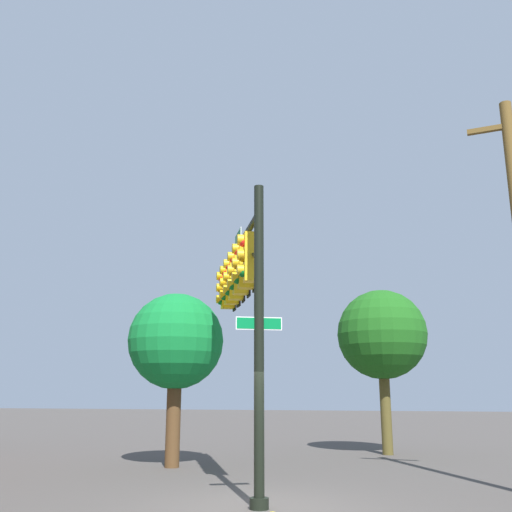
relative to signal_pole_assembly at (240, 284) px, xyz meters
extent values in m
plane|color=#48423E|center=(-2.12, -0.95, -4.69)|extent=(120.00, 120.00, 0.00)
cylinder|color=black|center=(-2.12, -0.95, -1.51)|extent=(0.20, 0.20, 6.35)
cylinder|color=black|center=(-2.12, -0.95, -4.59)|extent=(0.36, 0.36, 0.20)
cylinder|color=black|center=(0.32, 0.11, 1.06)|extent=(4.93, 2.24, 0.14)
cylinder|color=black|center=(-1.02, -0.48, 0.56)|extent=(2.25, 1.04, 1.07)
cube|color=yellow|center=(-1.37, -0.63, 0.31)|extent=(0.43, 0.45, 1.10)
cube|color=black|center=(-1.30, -0.81, 0.31)|extent=(0.42, 0.20, 1.22)
sphere|color=#FF2018|center=(-1.44, -0.44, 0.65)|extent=(0.22, 0.22, 0.22)
cylinder|color=yellow|center=(-1.46, -0.38, 0.70)|extent=(0.27, 0.21, 0.23)
sphere|color=#855607|center=(-1.44, -0.44, 0.31)|extent=(0.22, 0.22, 0.22)
cylinder|color=yellow|center=(-1.46, -0.38, 0.36)|extent=(0.27, 0.21, 0.23)
sphere|color=#0B621E|center=(-1.44, -0.44, -0.03)|extent=(0.22, 0.22, 0.22)
cylinder|color=yellow|center=(-1.46, -0.38, 0.02)|extent=(0.27, 0.21, 0.23)
cube|color=gold|center=(-0.62, -0.30, 0.31)|extent=(0.43, 0.45, 1.10)
cube|color=black|center=(-0.54, -0.49, 0.31)|extent=(0.42, 0.20, 1.22)
sphere|color=#FF2018|center=(-0.70, -0.12, 0.65)|extent=(0.22, 0.22, 0.22)
cylinder|color=gold|center=(-0.72, -0.06, 0.70)|extent=(0.27, 0.22, 0.23)
sphere|color=#855607|center=(-0.70, -0.12, 0.31)|extent=(0.22, 0.22, 0.22)
cylinder|color=gold|center=(-0.72, -0.06, 0.36)|extent=(0.27, 0.22, 0.23)
sphere|color=#0B621E|center=(-0.70, -0.12, -0.03)|extent=(0.22, 0.22, 0.22)
cylinder|color=gold|center=(-0.72, -0.06, 0.02)|extent=(0.27, 0.22, 0.23)
cube|color=yellow|center=(0.13, 0.02, 0.31)|extent=(0.43, 0.46, 1.10)
cube|color=black|center=(0.21, -0.16, 0.31)|extent=(0.42, 0.21, 1.22)
sphere|color=#FF2018|center=(0.05, 0.21, 0.65)|extent=(0.22, 0.22, 0.22)
cylinder|color=yellow|center=(0.03, 0.26, 0.70)|extent=(0.27, 0.22, 0.23)
sphere|color=#855607|center=(0.05, 0.21, 0.31)|extent=(0.22, 0.22, 0.22)
cylinder|color=yellow|center=(0.03, 0.26, 0.36)|extent=(0.27, 0.22, 0.23)
sphere|color=#0B621E|center=(0.05, 0.21, -0.03)|extent=(0.22, 0.22, 0.22)
cylinder|color=yellow|center=(0.03, 0.26, 0.02)|extent=(0.27, 0.22, 0.23)
cube|color=yellow|center=(0.88, 0.35, 0.31)|extent=(0.43, 0.45, 1.10)
cube|color=black|center=(0.95, 0.16, 0.31)|extent=(0.42, 0.20, 1.22)
sphere|color=#FF2018|center=(0.80, 0.53, 0.65)|extent=(0.22, 0.22, 0.22)
cylinder|color=yellow|center=(0.78, 0.59, 0.70)|extent=(0.27, 0.22, 0.23)
sphere|color=#855607|center=(0.80, 0.53, 0.31)|extent=(0.22, 0.22, 0.22)
cylinder|color=yellow|center=(0.78, 0.59, 0.36)|extent=(0.27, 0.22, 0.23)
sphere|color=#0B621E|center=(0.80, 0.53, -0.03)|extent=(0.22, 0.22, 0.22)
cylinder|color=yellow|center=(0.78, 0.59, 0.02)|extent=(0.27, 0.22, 0.23)
cube|color=#ECB410|center=(1.63, 0.67, 0.31)|extent=(0.44, 0.46, 1.10)
cube|color=black|center=(1.71, 0.49, 0.31)|extent=(0.41, 0.23, 1.22)
sphere|color=#FF2018|center=(1.54, 0.86, 0.65)|extent=(0.22, 0.22, 0.22)
cylinder|color=#ECB410|center=(1.52, 0.91, 0.70)|extent=(0.27, 0.23, 0.23)
sphere|color=#855607|center=(1.54, 0.86, 0.31)|extent=(0.22, 0.22, 0.22)
cylinder|color=#ECB410|center=(1.52, 0.91, 0.36)|extent=(0.27, 0.23, 0.23)
sphere|color=#0B621E|center=(1.54, 0.86, -0.03)|extent=(0.22, 0.22, 0.22)
cylinder|color=#ECB410|center=(1.52, 0.91, 0.02)|extent=(0.27, 0.23, 0.23)
cube|color=#EDB30F|center=(2.38, 1.00, 0.31)|extent=(0.44, 0.46, 1.10)
cube|color=black|center=(2.46, 0.82, 0.31)|extent=(0.42, 0.22, 1.22)
sphere|color=#FF2018|center=(2.30, 1.18, 0.65)|extent=(0.22, 0.22, 0.22)
cylinder|color=#EDB30F|center=(2.27, 1.24, 0.70)|extent=(0.27, 0.22, 0.23)
sphere|color=#855607|center=(2.30, 1.18, 0.31)|extent=(0.22, 0.22, 0.22)
cylinder|color=#EDB30F|center=(2.27, 1.24, 0.36)|extent=(0.27, 0.22, 0.23)
sphere|color=#0B621E|center=(2.30, 1.18, -0.03)|extent=(0.22, 0.22, 0.22)
cylinder|color=#EDB30F|center=(2.27, 1.24, 0.02)|extent=(0.27, 0.22, 0.23)
cube|color=white|center=(0.56, 0.21, 1.36)|extent=(0.87, 0.39, 0.26)
cube|color=#0B662C|center=(0.56, 0.21, 1.36)|extent=(0.84, 0.39, 0.22)
cube|color=white|center=(-2.12, -0.95, -1.24)|extent=(0.39, 0.87, 0.26)
cube|color=#087737|center=(-2.12, -0.95, -1.24)|extent=(0.39, 0.84, 0.22)
cube|color=brown|center=(0.18, -6.46, 3.54)|extent=(0.43, 1.79, 0.12)
cylinder|color=#4F341C|center=(3.18, 2.85, -3.48)|extent=(0.42, 0.42, 2.41)
sphere|color=#11722F|center=(3.18, 2.85, -1.06)|extent=(2.88, 2.88, 2.88)
cylinder|color=#50461F|center=(8.14, -3.21, -3.29)|extent=(0.37, 0.37, 2.81)
sphere|color=#1A5616|center=(8.14, -3.21, -0.51)|extent=(3.23, 3.23, 3.23)
camera|label=1|loc=(-13.16, -3.47, -2.58)|focal=39.84mm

